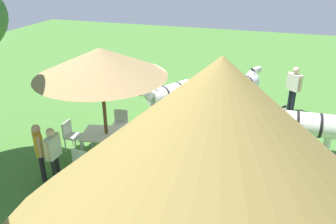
# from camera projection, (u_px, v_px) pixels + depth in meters

# --- Properties ---
(ground_plane) EXTENTS (36.00, 36.00, 0.00)m
(ground_plane) POSITION_uv_depth(u_px,v_px,m) (197.00, 134.00, 11.31)
(ground_plane) COLOR #457831
(thatched_hut) EXTENTS (5.93, 5.93, 4.38)m
(thatched_hut) POSITION_uv_depth(u_px,v_px,m) (213.00, 209.00, 4.40)
(thatched_hut) COLOR beige
(thatched_hut) RESTS_ON ground_plane
(shade_umbrella) EXTENTS (3.53, 3.53, 3.20)m
(shade_umbrella) POSITION_uv_depth(u_px,v_px,m) (100.00, 62.00, 8.91)
(shade_umbrella) COLOR brown
(shade_umbrella) RESTS_ON ground_plane
(patio_dining_table) EXTENTS (1.52, 1.25, 0.74)m
(patio_dining_table) POSITION_uv_depth(u_px,v_px,m) (107.00, 136.00, 9.80)
(patio_dining_table) COLOR white
(patio_dining_table) RESTS_ON ground_plane
(patio_chair_east_end) EXTENTS (0.47, 0.45, 0.90)m
(patio_chair_east_end) POSITION_uv_depth(u_px,v_px,m) (83.00, 161.00, 8.84)
(patio_chair_east_end) COLOR silver
(patio_chair_east_end) RESTS_ON ground_plane
(patio_chair_near_lawn) EXTENTS (0.47, 0.48, 0.90)m
(patio_chair_near_lawn) POSITION_uv_depth(u_px,v_px,m) (148.00, 144.00, 9.64)
(patio_chair_near_lawn) COLOR silver
(patio_chair_near_lawn) RESTS_ON ground_plane
(patio_chair_west_end) EXTENTS (0.48, 0.47, 0.90)m
(patio_chair_west_end) POSITION_uv_depth(u_px,v_px,m) (120.00, 122.00, 10.94)
(patio_chair_west_end) COLOR silver
(patio_chair_west_end) RESTS_ON ground_plane
(patio_chair_near_hut) EXTENTS (0.42, 0.44, 0.90)m
(patio_chair_near_hut) POSITION_uv_depth(u_px,v_px,m) (70.00, 134.00, 10.20)
(patio_chair_near_hut) COLOR silver
(patio_chair_near_hut) RESTS_ON ground_plane
(guest_beside_umbrella) EXTENTS (0.45, 0.45, 1.60)m
(guest_beside_umbrella) POSITION_uv_depth(u_px,v_px,m) (39.00, 148.00, 8.58)
(guest_beside_umbrella) COLOR black
(guest_beside_umbrella) RESTS_ON ground_plane
(guest_behind_table) EXTENTS (0.21, 0.57, 1.58)m
(guest_behind_table) POSITION_uv_depth(u_px,v_px,m) (53.00, 151.00, 8.45)
(guest_behind_table) COLOR black
(guest_behind_table) RESTS_ON ground_plane
(standing_watcher) EXTENTS (0.51, 0.46, 1.76)m
(standing_watcher) POSITION_uv_depth(u_px,v_px,m) (294.00, 86.00, 12.43)
(standing_watcher) COLOR black
(standing_watcher) RESTS_ON ground_plane
(striped_lounge_chair) EXTENTS (0.94, 0.95, 0.61)m
(striped_lounge_chair) POSITION_uv_depth(u_px,v_px,m) (214.00, 151.00, 9.80)
(striped_lounge_chair) COLOR #D55041
(striped_lounge_chair) RESTS_ON ground_plane
(zebra_nearest_camera) EXTENTS (2.30, 0.75, 1.49)m
(zebra_nearest_camera) POSITION_uv_depth(u_px,v_px,m) (305.00, 124.00, 9.79)
(zebra_nearest_camera) COLOR silver
(zebra_nearest_camera) RESTS_ON ground_plane
(zebra_by_umbrella) EXTENTS (1.47, 2.05, 1.53)m
(zebra_by_umbrella) POSITION_uv_depth(u_px,v_px,m) (169.00, 94.00, 11.86)
(zebra_by_umbrella) COLOR silver
(zebra_by_umbrella) RESTS_ON ground_plane
(zebra_toward_hut) EXTENTS (1.20, 2.07, 1.56)m
(zebra_toward_hut) POSITION_uv_depth(u_px,v_px,m) (242.00, 86.00, 12.54)
(zebra_toward_hut) COLOR silver
(zebra_toward_hut) RESTS_ON ground_plane
(brick_patio_kerb) EXTENTS (2.24, 2.23, 0.08)m
(brick_patio_kerb) POSITION_uv_depth(u_px,v_px,m) (141.00, 83.00, 15.71)
(brick_patio_kerb) COLOR #AA5646
(brick_patio_kerb) RESTS_ON ground_plane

